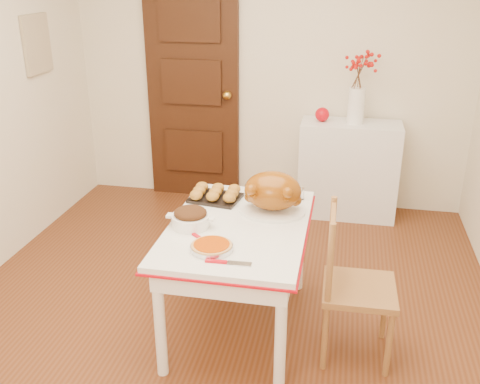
% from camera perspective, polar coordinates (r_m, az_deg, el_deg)
% --- Properties ---
extents(floor, '(3.50, 4.00, 0.00)m').
position_cam_1_polar(floor, '(3.53, -2.19, -13.24)').
color(floor, '#52260F').
rests_on(floor, ground).
extents(wall_back, '(3.50, 0.00, 2.50)m').
position_cam_1_polar(wall_back, '(4.89, 3.16, 12.99)').
color(wall_back, silver).
rests_on(wall_back, ground).
extents(door_back, '(0.85, 0.06, 2.06)m').
position_cam_1_polar(door_back, '(5.05, -4.96, 10.70)').
color(door_back, black).
rests_on(door_back, ground).
extents(photo_board, '(0.03, 0.35, 0.45)m').
position_cam_1_polar(photo_board, '(4.69, -20.50, 14.33)').
color(photo_board, '#C9BB88').
rests_on(photo_board, ground).
extents(sideboard, '(0.84, 0.37, 0.84)m').
position_cam_1_polar(sideboard, '(4.84, 11.26, 2.30)').
color(sideboard, white).
rests_on(sideboard, floor).
extents(kitchen_table, '(0.80, 1.16, 0.70)m').
position_cam_1_polar(kitchen_table, '(3.29, -0.17, -8.86)').
color(kitchen_table, white).
rests_on(kitchen_table, floor).
extents(chair_oak, '(0.40, 0.40, 0.89)m').
position_cam_1_polar(chair_oak, '(3.09, 12.42, -9.57)').
color(chair_oak, brown).
rests_on(chair_oak, floor).
extents(berry_vase, '(0.32, 0.32, 0.62)m').
position_cam_1_polar(berry_vase, '(4.65, 12.23, 10.74)').
color(berry_vase, white).
rests_on(berry_vase, sideboard).
extents(apple, '(0.12, 0.12, 0.12)m').
position_cam_1_polar(apple, '(4.70, 8.61, 8.03)').
color(apple, '#B80611').
rests_on(apple, sideboard).
extents(turkey_platter, '(0.44, 0.37, 0.25)m').
position_cam_1_polar(turkey_platter, '(3.22, 3.44, -0.09)').
color(turkey_platter, '#743804').
rests_on(turkey_platter, kitchen_table).
extents(pumpkin_pie, '(0.28, 0.28, 0.05)m').
position_cam_1_polar(pumpkin_pie, '(2.84, -2.99, -5.67)').
color(pumpkin_pie, '#AB3900').
rests_on(pumpkin_pie, kitchen_table).
extents(stuffing_dish, '(0.32, 0.27, 0.11)m').
position_cam_1_polar(stuffing_dish, '(3.09, -5.20, -2.68)').
color(stuffing_dish, '#411F0A').
rests_on(stuffing_dish, kitchen_table).
extents(rolls_tray, '(0.34, 0.28, 0.08)m').
position_cam_1_polar(rolls_tray, '(3.43, -2.59, -0.15)').
color(rolls_tray, '#B27920').
rests_on(rolls_tray, kitchen_table).
extents(pie_server, '(0.24, 0.08, 0.01)m').
position_cam_1_polar(pie_server, '(2.72, -1.25, -7.39)').
color(pie_server, silver).
rests_on(pie_server, kitchen_table).
extents(carving_knife, '(0.21, 0.18, 0.01)m').
position_cam_1_polar(carving_knife, '(2.93, -3.66, -5.15)').
color(carving_knife, silver).
rests_on(carving_knife, kitchen_table).
extents(drinking_glass, '(0.07, 0.07, 0.10)m').
position_cam_1_polar(drinking_glass, '(3.50, 1.80, 0.49)').
color(drinking_glass, white).
rests_on(drinking_glass, kitchen_table).
extents(shaker_pair, '(0.09, 0.04, 0.09)m').
position_cam_1_polar(shaker_pair, '(3.46, 6.01, -0.05)').
color(shaker_pair, white).
rests_on(shaker_pair, kitchen_table).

